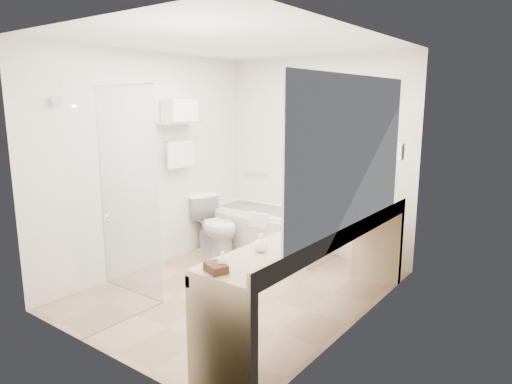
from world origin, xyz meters
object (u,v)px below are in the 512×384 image
Objects in this scene: toilet at (215,226)px; water_bottle_left at (335,209)px; bathtub at (268,230)px; vanity_counter at (319,254)px; amenity_basket at (216,268)px.

toilet is 1.96m from water_bottle_left.
vanity_counter is (1.52, -1.39, 0.36)m from bathtub.
water_bottle_left is at bearing -31.80° from bathtub.
vanity_counter is 16.16× the size of amenity_basket.
toilet is (-1.97, 0.85, -0.27)m from vanity_counter.
vanity_counter is at bearing -42.35° from bathtub.
bathtub is 3.07m from amenity_basket.
amenity_basket is (1.44, -2.64, 0.60)m from bathtub.
toilet is 2.87m from amenity_basket.
bathtub is at bearing 148.20° from water_bottle_left.
water_bottle_left is (-0.04, 1.77, 0.05)m from amenity_basket.
amenity_basket is at bearing -93.93° from vanity_counter.
amenity_basket is 1.77m from water_bottle_left.
bathtub is 0.59× the size of vanity_counter.
bathtub is 0.71m from toilet.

